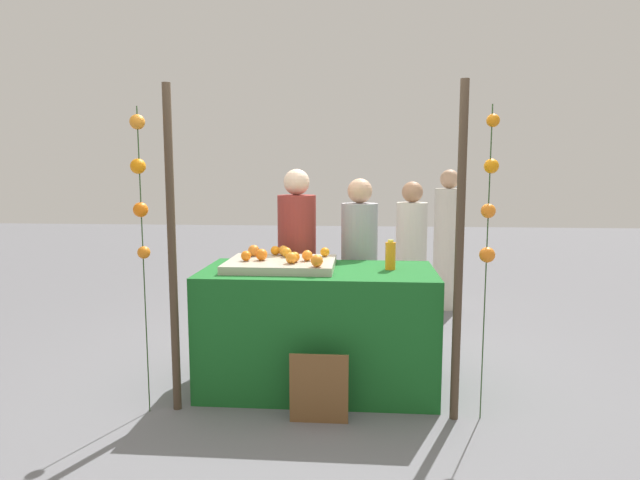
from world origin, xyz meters
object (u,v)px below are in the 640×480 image
Objects in this scene: juice_bottle at (390,256)px; vendor_right at (359,275)px; orange_1 at (283,250)px; chalkboard_sign at (319,389)px; orange_0 at (307,256)px; stall_counter at (318,328)px; vendor_left at (297,271)px.

juice_bottle is 0.75m from vendor_right.
chalkboard_sign is (0.35, -0.85, -0.79)m from orange_1.
orange_1 is 1.21m from chalkboard_sign.
orange_0 is at bearing -48.37° from orange_1.
vendor_right reaches higher than orange_0.
chalkboard_sign is 1.40m from vendor_right.
vendor_left is (-0.24, 0.65, 0.32)m from stall_counter.
juice_bottle is at bearing -70.42° from vendor_right.
vendor_left is (0.06, 0.41, -0.24)m from orange_1.
juice_bottle is (0.83, -0.22, 0.00)m from orange_1.
juice_bottle reaches higher than stall_counter.
vendor_right is (0.25, 1.29, 0.51)m from chalkboard_sign.
orange_1 is at bearing 131.63° from orange_0.
orange_0 is at bearing -119.47° from vendor_right.
juice_bottle is (0.53, 0.03, 0.56)m from stall_counter.
vendor_left reaches higher than chalkboard_sign.
orange_0 is 1.01× the size of orange_1.
orange_0 is 0.05× the size of vendor_left.
stall_counter is 21.64× the size of orange_1.
orange_1 is 0.17× the size of chalkboard_sign.
juice_bottle is at bearing 2.25° from orange_0.
vendor_left reaches higher than orange_1.
chalkboard_sign is (-0.48, -0.63, -0.79)m from juice_bottle.
juice_bottle is 0.14× the size of vendor_right.
stall_counter is at bearing -4.15° from orange_0.
vendor_right is (0.30, 0.69, 0.28)m from stall_counter.
orange_1 is 0.48m from vendor_left.
chalkboard_sign is 0.30× the size of vendor_right.
orange_1 is 0.79m from vendor_right.
chalkboard_sign is at bearing -76.84° from vendor_left.
stall_counter is 1.04× the size of vendor_left.
juice_bottle is 0.46× the size of chalkboard_sign.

